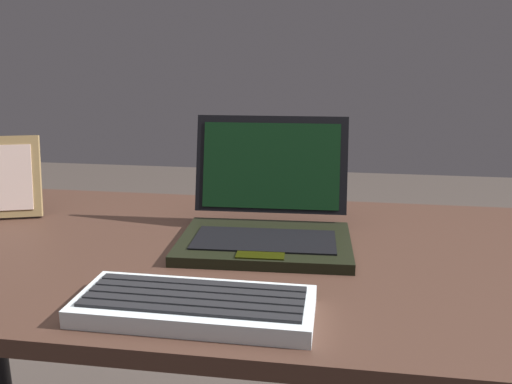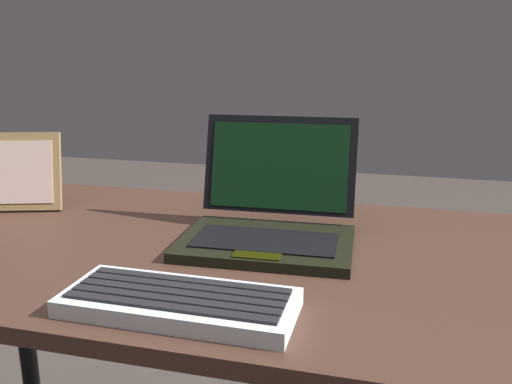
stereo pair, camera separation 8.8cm
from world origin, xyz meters
The scene contains 4 objects.
desk centered at (0.00, 0.00, 0.67)m, with size 1.69×0.68×0.75m.
laptop_front centered at (-0.02, 0.05, 0.80)m, with size 0.31×0.28×0.22m.
external_keyboard centered at (-0.08, -0.25, 0.77)m, with size 0.32×0.13×0.03m.
photo_frame centered at (-0.59, 0.11, 0.84)m, with size 0.17×0.10×0.17m.
Camera 1 is at (0.10, -0.86, 1.09)m, focal length 36.67 mm.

